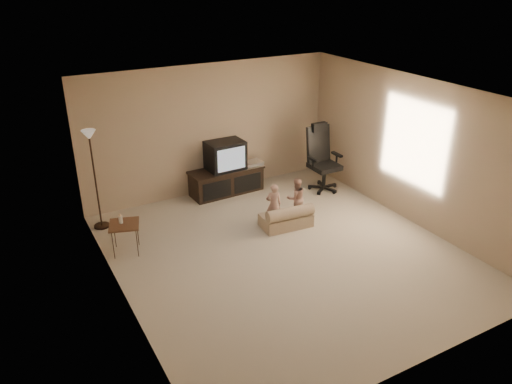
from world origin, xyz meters
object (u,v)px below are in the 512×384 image
floor_lamp (92,158)px  toddler_left (274,204)px  office_chair (322,166)px  side_table (124,225)px  toddler_right (296,198)px  child_sofa (287,218)px  tv_stand (226,172)px

floor_lamp → toddler_left: bearing=-27.1°
office_chair → floor_lamp: floor_lamp is taller
side_table → toddler_right: toddler_right is taller
toddler_right → floor_lamp: bearing=-12.3°
toddler_right → office_chair: bearing=-134.4°
side_table → child_sofa: bearing=-11.5°
floor_lamp → child_sofa: (2.78, -1.56, -1.09)m
child_sofa → toddler_left: size_ratio=1.19×
tv_stand → floor_lamp: 2.64m
toddler_left → toddler_right: 0.49m
side_table → floor_lamp: bearing=98.2°
tv_stand → office_chair: size_ratio=1.13×
child_sofa → toddler_right: bearing=41.6°
office_chair → toddler_right: bearing=-144.4°
child_sofa → office_chair: bearing=40.6°
office_chair → toddler_left: 1.82m
office_chair → toddler_left: bearing=-152.2°
floor_lamp → toddler_right: bearing=-22.7°
child_sofa → toddler_right: toddler_right is taller
office_chair → tv_stand: bearing=157.5°
floor_lamp → child_sofa: size_ratio=1.94×
toddler_right → tv_stand: bearing=-57.6°
child_sofa → floor_lamp: bearing=155.9°
side_table → toddler_right: size_ratio=0.91×
side_table → child_sofa: size_ratio=0.75×
side_table → office_chair: bearing=7.1°
floor_lamp → child_sofa: floor_lamp is taller
tv_stand → child_sofa: size_ratio=1.68×
office_chair → side_table: (-4.10, -0.51, 0.00)m
tv_stand → toddler_right: tv_stand is taller
office_chair → floor_lamp: bearing=173.5°
tv_stand → toddler_left: tv_stand is taller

